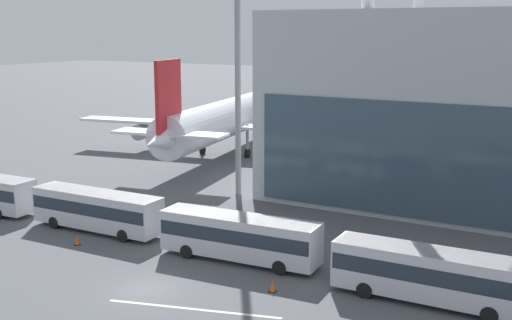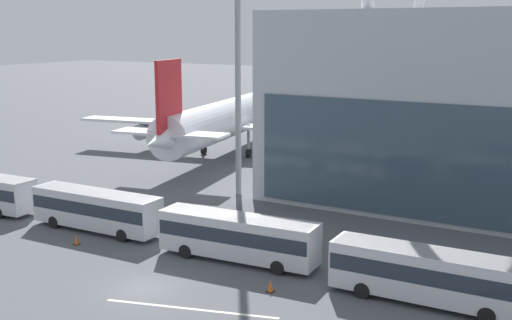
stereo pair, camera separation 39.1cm
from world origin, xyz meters
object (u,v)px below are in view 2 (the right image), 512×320
Objects in this scene: shuttle_bus_2 at (96,208)px; traffic_cone_1 at (76,240)px; shuttle_bus_3 at (238,235)px; shuttle_bus_4 at (428,273)px; traffic_cone_2 at (270,286)px; airliner_at_gate_near at (228,119)px.

shuttle_bus_2 is 14.72× the size of traffic_cone_1.
shuttle_bus_2 is 3.81m from traffic_cone_1.
shuttle_bus_3 is 1.01× the size of shuttle_bus_4.
shuttle_bus_2 is 14.75× the size of traffic_cone_2.
shuttle_bus_2 is at bearing 168.15° from traffic_cone_2.
shuttle_bus_4 is 9.56m from traffic_cone_2.
shuttle_bus_2 is at bearing 175.74° from shuttle_bus_3.
airliner_at_gate_near is 48.14m from shuttle_bus_4.
traffic_cone_1 is at bearing -169.29° from shuttle_bus_3.
traffic_cone_2 is at bearing -1.58° from traffic_cone_1.
shuttle_bus_2 is 1.00× the size of shuttle_bus_4.
airliner_at_gate_near is 37.05m from traffic_cone_1.
shuttle_bus_3 is at bearing 14.36° from traffic_cone_1.
shuttle_bus_3 is 14.83× the size of traffic_cone_1.
traffic_cone_1 reaches higher than traffic_cone_2.
shuttle_bus_4 is at bearing -143.39° from airliner_at_gate_near.
airliner_at_gate_near is at bearing 119.86° from shuttle_bus_3.
shuttle_bus_4 is (34.99, -32.94, -2.84)m from airliner_at_gate_near.
airliner_at_gate_near reaches higher than traffic_cone_1.
traffic_cone_2 is at bearing -154.27° from airliner_at_gate_near.
traffic_cone_1 is (-12.45, -3.19, -1.52)m from shuttle_bus_3.
traffic_cone_1 is 17.06m from traffic_cone_2.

